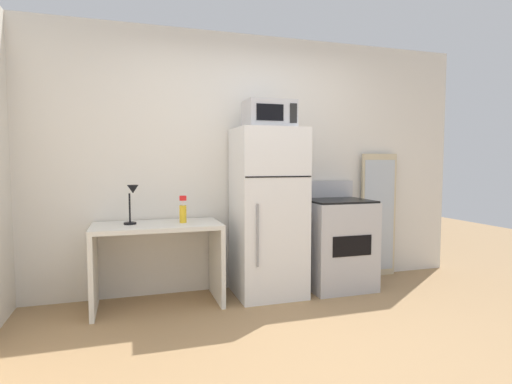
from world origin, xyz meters
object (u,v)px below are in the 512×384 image
object	(u,v)px
spray_bottle	(183,212)
microwave	(269,115)
desk	(157,249)
desk_lamp	(132,198)
oven_range	(337,243)
refrigerator	(268,212)
leaning_mirror	(378,215)

from	to	relation	value
spray_bottle	microwave	distance (m)	1.23
spray_bottle	desk	bearing A→B (deg)	178.02
desk_lamp	oven_range	xyz separation A→B (m)	(2.03, -0.03, -0.52)
microwave	oven_range	size ratio (longest dim) A/B	0.42
desk_lamp	refrigerator	bearing A→B (deg)	-1.26
refrigerator	leaning_mirror	xyz separation A→B (m)	(1.43, 0.26, -0.11)
desk	spray_bottle	size ratio (longest dim) A/B	4.54
spray_bottle	refrigerator	bearing A→B (deg)	0.15
desk	microwave	size ratio (longest dim) A/B	2.46
desk	desk_lamp	world-z (taller)	desk_lamp
desk	leaning_mirror	size ratio (longest dim) A/B	0.81
desk	oven_range	size ratio (longest dim) A/B	1.03
leaning_mirror	spray_bottle	bearing A→B (deg)	-173.45
desk_lamp	spray_bottle	bearing A→B (deg)	-3.89
desk	refrigerator	xyz separation A→B (m)	(1.06, -0.01, 0.29)
spray_bottle	leaning_mirror	size ratio (longest dim) A/B	0.18
desk	microwave	xyz separation A→B (m)	(1.06, -0.03, 1.24)
desk	desk_lamp	bearing A→B (deg)	174.02
desk_lamp	desk	bearing A→B (deg)	-5.98
desk_lamp	spray_bottle	xyz separation A→B (m)	(0.44, -0.03, -0.14)
desk_lamp	oven_range	world-z (taller)	desk_lamp
refrigerator	microwave	size ratio (longest dim) A/B	3.54
refrigerator	spray_bottle	bearing A→B (deg)	-179.85
spray_bottle	refrigerator	distance (m)	0.83
desk	leaning_mirror	world-z (taller)	leaning_mirror
spray_bottle	refrigerator	size ratio (longest dim) A/B	0.15
desk_lamp	spray_bottle	world-z (taller)	desk_lamp
microwave	desk	bearing A→B (deg)	178.54
spray_bottle	microwave	xyz separation A→B (m)	(0.83, -0.02, 0.91)
microwave	leaning_mirror	size ratio (longest dim) A/B	0.33
desk_lamp	refrigerator	distance (m)	1.28
desk_lamp	refrigerator	size ratio (longest dim) A/B	0.22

